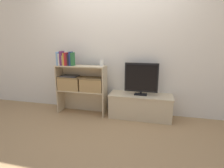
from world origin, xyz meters
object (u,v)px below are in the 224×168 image
book_ivory (60,59)px  book_plum (62,58)px  book_navy (71,59)px  storage_basket_left (70,83)px  book_charcoal (70,60)px  tv (141,78)px  book_skyblue (59,58)px  book_maroon (68,59)px  baby_monitor (102,63)px  book_crimson (66,59)px  storage_basket_right (92,84)px  book_tan (64,60)px  laptop (70,76)px  book_mustard (65,59)px  tv_stand (140,106)px  book_forest (73,59)px

book_ivory → book_plum: (0.03, 0.00, 0.02)m
book_navy → storage_basket_left: (-0.05, 0.02, -0.45)m
book_charcoal → storage_basket_left: book_charcoal is taller
book_navy → tv: bearing=4.3°
book_skyblue → storage_basket_left: 0.49m
book_maroon → tv: bearing=4.1°
book_plum → baby_monitor: 0.76m
book_crimson → storage_basket_right: 0.65m
book_tan → laptop: 0.31m
book_navy → book_mustard: bearing=180.0°
book_skyblue → baby_monitor: bearing=2.7°
baby_monitor → book_navy: bearing=-176.1°
tv_stand → book_mustard: 1.62m
book_ivory → book_forest: book_forest is taller
book_forest → book_mustard: bearing=180.0°
baby_monitor → book_tan: bearing=-176.9°
book_forest → book_ivory: bearing=180.0°
book_forest → laptop: (-0.09, 0.02, -0.32)m
book_tan → baby_monitor: 0.72m
book_mustard → book_forest: (0.16, 0.00, 0.00)m
tv_stand → book_forest: bearing=-175.5°
laptop → baby_monitor: bearing=1.4°
book_forest → storage_basket_right: (0.36, 0.02, -0.44)m
book_ivory → storage_basket_left: size_ratio=0.50×
book_charcoal → book_navy: bearing=0.0°
book_mustard → book_maroon: size_ratio=0.97×
book_maroon → book_tan: bearing=-180.0°
book_skyblue → storage_basket_right: bearing=2.1°
book_forest → storage_basket_left: 0.45m
tv_stand → book_plum: (-1.45, -0.10, 0.83)m
book_skyblue → book_forest: (0.28, 0.00, -0.01)m
book_tan → laptop: book_tan is taller
book_crimson → storage_basket_right: size_ratio=0.56×
book_mustard → book_forest: size_ratio=0.97×
book_ivory → baby_monitor: (0.79, 0.04, -0.05)m
book_skyblue → book_forest: 0.28m
book_forest → laptop: bearing=165.0°
book_ivory → book_forest: bearing=0.0°
storage_basket_right → book_mustard: bearing=-177.4°
tv_stand → storage_basket_left: bearing=-176.9°
baby_monitor → book_mustard: bearing=-176.8°
tv → storage_basket_right: tv is taller
book_charcoal → book_plum: bearing=180.0°
baby_monitor → tv: bearing=4.6°
book_charcoal → book_forest: size_ratio=0.86×
book_charcoal → tv: bearing=4.2°
book_crimson → storage_basket_right: (0.48, 0.02, -0.44)m
book_ivory → book_tan: book_ivory is taller
book_navy → book_ivory: bearing=180.0°
tv → book_forest: size_ratio=2.46×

